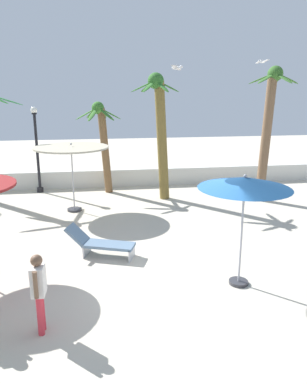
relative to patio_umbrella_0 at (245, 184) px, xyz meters
The scene contains 12 objects.
ground_plane 2.87m from the patio_umbrella_0, behind, with size 56.00×56.00×0.00m, color beige.
boundary_wall 10.24m from the patio_umbrella_0, 98.72° to the left, with size 25.20×0.30×0.80m, color silver.
patio_umbrella_0 is the anchor object (origin of this frame).
patio_umbrella_3 7.58m from the patio_umbrella_0, 123.06° to the left, with size 2.73×2.73×2.59m.
palm_tree_0 7.60m from the patio_umbrella_0, 61.78° to the left, with size 2.06×2.07×5.36m.
palm_tree_1 9.37m from the patio_umbrella_0, 108.22° to the left, with size 1.96×1.87×3.99m.
palm_tree_3 7.57m from the patio_umbrella_0, 94.89° to the left, with size 2.00×1.95×5.12m.
lamp_post_1 11.02m from the patio_umbrella_0, 121.74° to the left, with size 0.28×0.28×3.75m.
lounge_chair_1 4.34m from the patio_umbrella_0, 147.29° to the left, with size 1.96×1.17×0.84m.
guest_1 4.78m from the patio_umbrella_0, 164.38° to the right, with size 0.25×0.56×1.59m.
seagull_0 6.12m from the patio_umbrella_0, 94.44° to the left, with size 0.56×1.09×0.16m.
seagull_1 11.96m from the patio_umbrella_0, 65.36° to the left, with size 0.39×1.07×0.15m.
Camera 1 is at (-1.70, -7.78, 4.48)m, focal length 35.65 mm.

